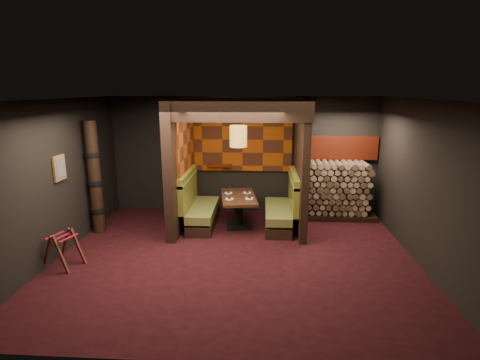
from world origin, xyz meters
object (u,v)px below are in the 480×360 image
(booth_bench_left, at_px, (199,208))
(luggage_rack, at_px, (63,248))
(dining_table, at_px, (239,206))
(pendant_lamp, at_px, (238,136))
(firewood_stack, at_px, (339,190))
(booth_bench_right, at_px, (283,210))
(totem_column, at_px, (95,178))

(booth_bench_left, xyz_separation_m, luggage_rack, (-2.01, -2.17, -0.07))
(booth_bench_left, height_order, dining_table, booth_bench_left)
(pendant_lamp, xyz_separation_m, firewood_stack, (2.34, 0.80, -1.36))
(pendant_lamp, height_order, luggage_rack, pendant_lamp)
(booth_bench_right, distance_m, pendant_lamp, 1.92)
(booth_bench_left, distance_m, dining_table, 0.92)
(booth_bench_left, xyz_separation_m, dining_table, (0.91, -0.05, 0.08))
(luggage_rack, bearing_deg, booth_bench_left, 47.18)
(totem_column, xyz_separation_m, firewood_stack, (5.33, 1.25, -0.51))
(booth_bench_right, relative_size, luggage_rack, 2.24)
(dining_table, height_order, totem_column, totem_column)
(dining_table, distance_m, pendant_lamp, 1.56)
(pendant_lamp, height_order, totem_column, pendant_lamp)
(dining_table, xyz_separation_m, pendant_lamp, (0.00, -0.05, 1.56))
(booth_bench_left, relative_size, luggage_rack, 2.24)
(luggage_rack, relative_size, totem_column, 0.30)
(luggage_rack, bearing_deg, dining_table, 35.97)
(totem_column, bearing_deg, luggage_rack, -87.17)
(booth_bench_right, xyz_separation_m, dining_table, (-0.98, -0.05, 0.08))
(dining_table, distance_m, luggage_rack, 3.61)
(pendant_lamp, relative_size, totem_column, 0.43)
(firewood_stack, bearing_deg, booth_bench_right, -152.65)
(booth_bench_right, relative_size, dining_table, 1.11)
(booth_bench_right, bearing_deg, totem_column, -172.14)
(booth_bench_right, bearing_deg, luggage_rack, -150.94)
(luggage_rack, height_order, totem_column, totem_column)
(luggage_rack, xyz_separation_m, totem_column, (-0.08, 1.62, 0.85))
(pendant_lamp, xyz_separation_m, totem_column, (-3.00, -0.45, -0.86))
(totem_column, bearing_deg, booth_bench_right, 7.86)
(luggage_rack, bearing_deg, pendant_lamp, 35.32)
(booth_bench_left, relative_size, pendant_lamp, 1.55)
(booth_bench_left, xyz_separation_m, booth_bench_right, (1.89, 0.00, 0.00))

